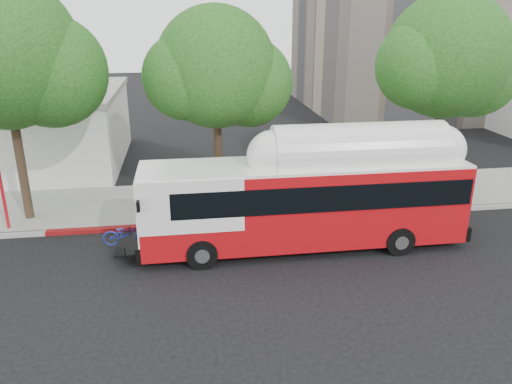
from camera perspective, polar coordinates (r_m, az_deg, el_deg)
ground at (r=17.30m, az=0.74°, el=-8.62°), size 120.00×120.00×0.00m
sidewalk at (r=23.14m, az=-1.83°, el=-0.82°), size 60.00×5.00×0.15m
curb_strip at (r=20.74m, az=-0.98°, el=-3.34°), size 60.00×0.30×0.15m
red_curb_segment at (r=20.60m, az=-9.30°, el=-3.77°), size 10.00×0.32×0.16m
street_tree_left at (r=21.49m, az=-25.63°, el=13.61°), size 6.67×5.80×9.74m
street_tree_mid at (r=21.27m, az=-3.50°, el=13.52°), size 5.75×5.00×8.62m
street_tree_right at (r=24.10m, az=21.80°, el=13.77°), size 6.21×5.40×9.18m
transit_bus at (r=18.19m, az=5.74°, el=-1.24°), size 12.54×2.73×3.70m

